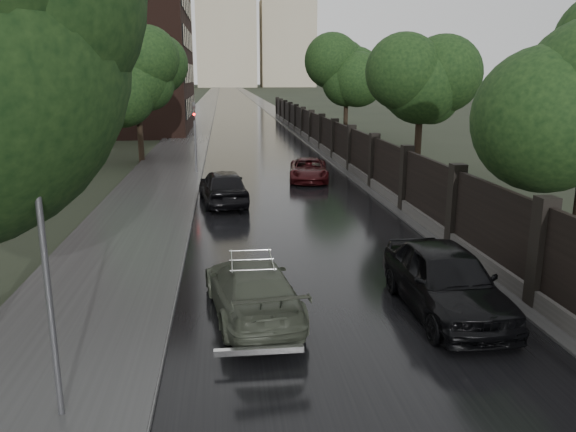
# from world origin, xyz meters

# --- Properties ---
(road) EXTENTS (8.00, 420.00, 0.02)m
(road) POSITION_xyz_m (0.00, 190.00, 0.01)
(road) COLOR black
(road) RESTS_ON ground
(sidewalk_left) EXTENTS (4.00, 420.00, 0.16)m
(sidewalk_left) POSITION_xyz_m (-6.00, 190.00, 0.08)
(sidewalk_left) COLOR #2D2D2D
(sidewalk_left) RESTS_ON ground
(verge_right) EXTENTS (3.00, 420.00, 0.08)m
(verge_right) POSITION_xyz_m (5.50, 190.00, 0.04)
(verge_right) COLOR #2D2D2D
(verge_right) RESTS_ON ground
(fence_right) EXTENTS (0.45, 75.72, 2.70)m
(fence_right) POSITION_xyz_m (4.60, 32.01, 1.01)
(fence_right) COLOR #383533
(fence_right) RESTS_ON ground
(tree_left_far) EXTENTS (4.25, 4.25, 7.39)m
(tree_left_far) POSITION_xyz_m (-8.00, 30.00, 5.24)
(tree_left_far) COLOR black
(tree_left_far) RESTS_ON ground
(tree_right_b) EXTENTS (4.08, 4.08, 7.01)m
(tree_right_b) POSITION_xyz_m (7.50, 22.00, 4.95)
(tree_right_b) COLOR black
(tree_right_b) RESTS_ON ground
(tree_right_c) EXTENTS (4.08, 4.08, 7.01)m
(tree_right_c) POSITION_xyz_m (7.50, 40.00, 4.95)
(tree_right_c) COLOR black
(tree_right_c) RESTS_ON ground
(lamp_post) EXTENTS (0.25, 0.12, 5.11)m
(lamp_post) POSITION_xyz_m (-5.40, 1.50, 2.67)
(lamp_post) COLOR #59595E
(lamp_post) RESTS_ON ground
(traffic_light) EXTENTS (0.16, 0.32, 4.00)m
(traffic_light) POSITION_xyz_m (-4.30, 24.99, 2.40)
(traffic_light) COLOR #59595E
(traffic_light) RESTS_ON ground
(brick_building) EXTENTS (24.00, 18.00, 20.00)m
(brick_building) POSITION_xyz_m (-18.00, 52.00, 10.00)
(brick_building) COLOR black
(brick_building) RESTS_ON ground
(stalinist_tower) EXTENTS (92.00, 30.00, 159.00)m
(stalinist_tower) POSITION_xyz_m (0.00, 300.00, 38.38)
(stalinist_tower) COLOR tan
(stalinist_tower) RESTS_ON ground
(volga_sedan) EXTENTS (2.39, 4.68, 1.30)m
(volga_sedan) POSITION_xyz_m (-2.16, 5.30, 0.65)
(volga_sedan) COLOR #3F4537
(volga_sedan) RESTS_ON ground
(hatchback_left) EXTENTS (2.35, 4.73, 1.55)m
(hatchback_left) POSITION_xyz_m (-2.80, 17.09, 0.78)
(hatchback_left) COLOR black
(hatchback_left) RESTS_ON ground
(car_right_near) EXTENTS (1.97, 4.76, 1.61)m
(car_right_near) POSITION_xyz_m (2.29, 4.95, 0.81)
(car_right_near) COLOR black
(car_right_near) RESTS_ON ground
(car_right_far) EXTENTS (2.51, 4.49, 1.19)m
(car_right_far) POSITION_xyz_m (1.69, 22.17, 0.59)
(car_right_far) COLOR black
(car_right_far) RESTS_ON ground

